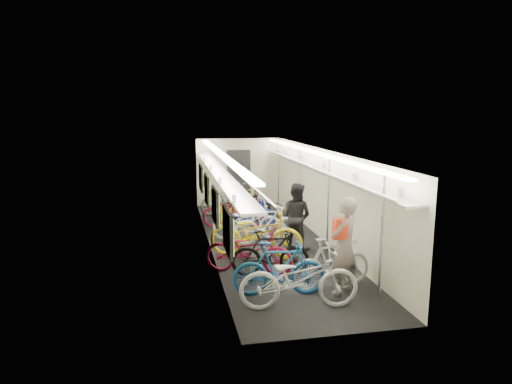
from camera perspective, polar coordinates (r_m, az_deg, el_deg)
name	(u,v)px	position (r m, az deg, el deg)	size (l,w,h in m)	color
train_car_shell	(249,176)	(12.15, -0.85, 1.96)	(10.00, 10.00, 10.00)	black
bicycle_0	(299,278)	(8.03, 5.41, -10.71)	(0.72, 2.08, 1.09)	silver
bicycle_1	(279,269)	(8.53, 2.91, -9.56)	(0.49, 1.73, 1.04)	#174D8B
bicycle_2	(248,251)	(9.63, -0.95, -7.37)	(0.66, 1.88, 0.99)	maroon
bicycle_3	(271,253)	(9.51, 1.83, -7.63)	(0.46, 1.64, 0.98)	black
bicycle_4	(256,233)	(10.65, -0.01, -5.17)	(0.77, 2.20, 1.15)	yellow
bicycle_5	(266,224)	(11.75, 1.22, -4.04)	(0.48, 1.70, 1.02)	silver
bicycle_6	(247,221)	(12.14, -1.10, -3.70)	(0.64, 1.84, 0.96)	silver
bicycle_7	(252,216)	(12.84, -0.49, -2.97)	(0.44, 1.57, 0.94)	#1B2BA5
bicycle_8	(233,211)	(13.40, -2.88, -2.43)	(0.63, 1.80, 0.94)	maroon
bicycle_9	(245,206)	(13.89, -1.41, -1.81)	(0.48, 1.68, 1.01)	black
bicycle_10	(240,208)	(13.80, -2.02, -1.98)	(0.64, 1.85, 0.97)	orange
bicycle_11	(332,263)	(8.99, 9.50, -8.70)	(0.48, 1.71, 1.03)	#BDBDBF
bicycle_12	(228,198)	(15.23, -3.57, -0.76)	(0.67, 1.91, 1.00)	slate
passenger_near	(344,246)	(8.67, 10.93, -6.63)	(0.67, 0.44, 1.84)	slate
passenger_mid	(296,216)	(11.23, 5.00, -3.06)	(0.81, 0.63, 1.66)	black
backpack	(340,229)	(8.45, 10.48, -4.53)	(0.26, 0.14, 0.38)	red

